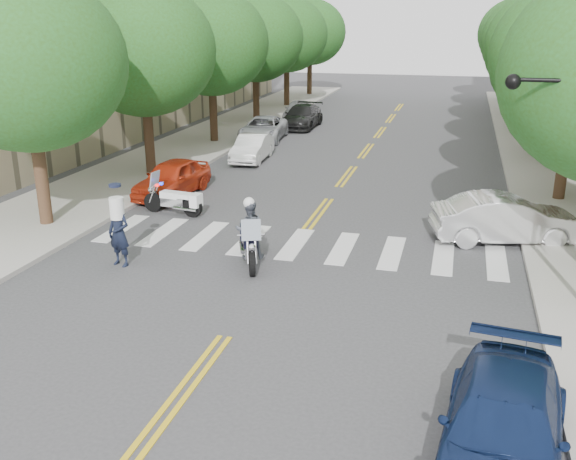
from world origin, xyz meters
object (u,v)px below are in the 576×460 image
(officer_standing, at_px, (119,233))
(motorcycle_police, at_px, (249,234))
(motorcycle_parked, at_px, (177,201))
(convertible, at_px, (506,219))
(sedan_blue, at_px, (503,428))

(officer_standing, bearing_deg, motorcycle_police, 30.84)
(motorcycle_parked, height_order, convertible, motorcycle_parked)
(motorcycle_police, distance_m, motorcycle_parked, 5.67)
(motorcycle_parked, relative_size, convertible, 0.52)
(motorcycle_police, height_order, officer_standing, motorcycle_police)
(motorcycle_police, xyz_separation_m, convertible, (7.39, 3.94, -0.13))
(officer_standing, bearing_deg, convertible, 38.10)
(convertible, bearing_deg, motorcycle_police, 103.91)
(motorcycle_police, xyz_separation_m, motorcycle_parked, (-4.08, 3.92, -0.36))
(convertible, distance_m, sedan_blue, 11.50)
(motorcycle_parked, xyz_separation_m, sedan_blue, (10.84, -11.46, 0.15))
(officer_standing, bearing_deg, sedan_blue, -18.36)
(sedan_blue, bearing_deg, convertible, 93.67)
(motorcycle_police, bearing_deg, motorcycle_parked, -65.64)
(motorcycle_police, height_order, convertible, motorcycle_police)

